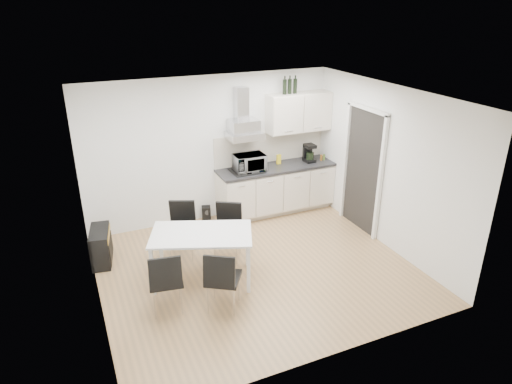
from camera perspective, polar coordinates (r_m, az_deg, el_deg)
ground at (r=6.99m, az=0.06°, el=-9.58°), size 4.50×4.50×0.00m
wall_back at (r=8.14m, az=-5.68°, el=5.30°), size 4.50×0.10×2.60m
wall_front at (r=4.82m, az=9.84°, el=-8.17°), size 4.50×0.10×2.60m
wall_left at (r=5.92m, az=-20.31°, el=-3.13°), size 0.10×4.00×2.60m
wall_right at (r=7.52m, az=15.97°, el=2.98°), size 0.10×4.00×2.60m
ceiling at (r=6.00m, az=0.07°, el=11.83°), size 4.50×4.50×0.00m
doorway at (r=7.98m, az=13.10°, el=2.52°), size 0.08×1.04×2.10m
kitchenette at (r=8.48m, az=2.64°, el=2.78°), size 2.22×0.64×2.52m
dining_table at (r=6.46m, az=-6.83°, el=-5.77°), size 1.59×1.26×0.75m
chair_far_left at (r=7.19m, az=-9.28°, el=-4.83°), size 0.60×0.63×0.88m
chair_far_right at (r=7.06m, az=-3.62°, el=-5.12°), size 0.63×0.65×0.88m
chair_near_left at (r=6.05m, az=-11.22°, el=-10.81°), size 0.52×0.56×0.88m
chair_near_right at (r=5.99m, az=-4.12°, el=-10.78°), size 0.64×0.66×0.88m
guitar_amp at (r=7.42m, az=-18.81°, el=-6.41°), size 0.39×0.69×0.54m
floor_speaker at (r=8.43m, az=-6.23°, el=-2.63°), size 0.19×0.18×0.26m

